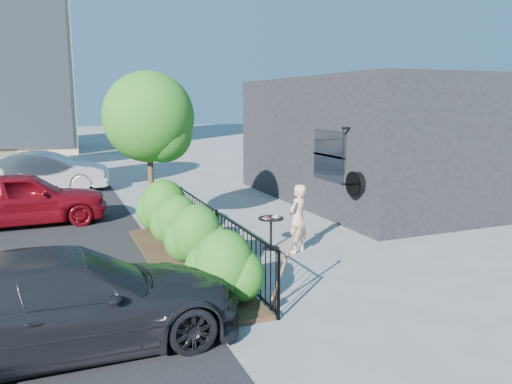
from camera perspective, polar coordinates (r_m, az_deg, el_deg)
name	(u,v)px	position (r m, az deg, el deg)	size (l,w,h in m)	color
ground	(283,254)	(10.96, 3.12, -7.04)	(120.00, 120.00, 0.00)	gray
shop_building	(375,140)	(17.20, 13.43, 5.82)	(6.22, 9.00, 4.00)	black
fence	(217,236)	(10.27, -4.46, -5.00)	(0.05, 6.05, 1.10)	black
planting_bed	(184,264)	(10.24, -8.19, -8.16)	(1.30, 6.00, 0.08)	#382616
shrubs	(187,231)	(10.17, -7.88, -4.41)	(1.10, 5.60, 1.24)	#236216
patio_tree	(152,123)	(12.42, -11.83, 7.78)	(2.20, 2.20, 3.94)	#3F2B19
cafe_table	(271,227)	(11.17, 1.73, -4.06)	(0.57, 0.57, 0.76)	black
woman	(298,219)	(10.89, 4.79, -3.06)	(0.55, 0.36, 1.51)	beige
shovel	(282,272)	(8.03, 3.01, -9.10)	(0.47, 0.18, 1.37)	brown
car_red	(22,198)	(14.62, -25.14, -0.67)	(1.72, 4.28, 1.46)	maroon
car_silver	(47,172)	(19.84, -22.80, 2.14)	(1.53, 4.38, 1.44)	#B8B9BE
car_darkgrey	(69,301)	(7.19, -20.61, -11.55)	(1.88, 4.62, 1.34)	black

